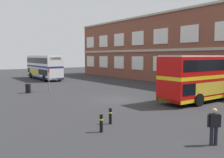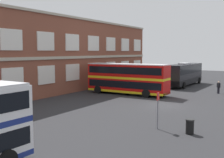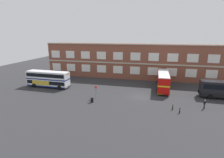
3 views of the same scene
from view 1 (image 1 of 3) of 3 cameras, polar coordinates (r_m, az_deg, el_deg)
The scene contains 9 objects.
ground_plane at distance 24.16m, azimuth 4.74°, elevation -4.26°, with size 120.00×120.00×0.00m, color #2B2B2D.
brick_terminal_building at distance 37.68m, azimuth 21.02°, elevation 6.60°, with size 55.58×8.19×10.45m.
double_decker_near at distance 44.03m, azimuth -15.44°, elevation 2.72°, with size 11.06×3.08×4.07m.
double_decker_middle at distance 24.24m, azimuth 21.49°, elevation 0.54°, with size 2.92×11.02×4.07m.
waiting_passenger at distance 12.19m, azimuth 22.46°, elevation -9.75°, with size 0.45×0.58×1.70m.
bus_stand_flag at distance 29.00m, azimuth -14.34°, elevation 0.46°, with size 0.44×0.10×2.70m.
station_litter_bin at distance 28.37m, azimuth -18.77°, elevation -2.03°, with size 0.60×0.60×1.03m.
safety_bollard_west at distance 13.27m, azimuth -2.50°, elevation -10.09°, with size 0.19×0.19×0.95m.
safety_bollard_east at distance 14.79m, azimuth -0.38°, elevation -8.47°, with size 0.19×0.19×0.95m.
Camera 1 is at (18.08, -13.51, 4.02)m, focal length 39.69 mm.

